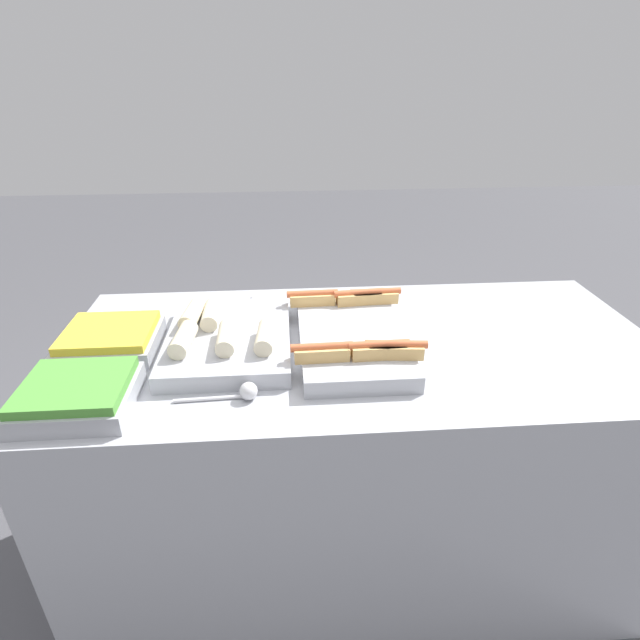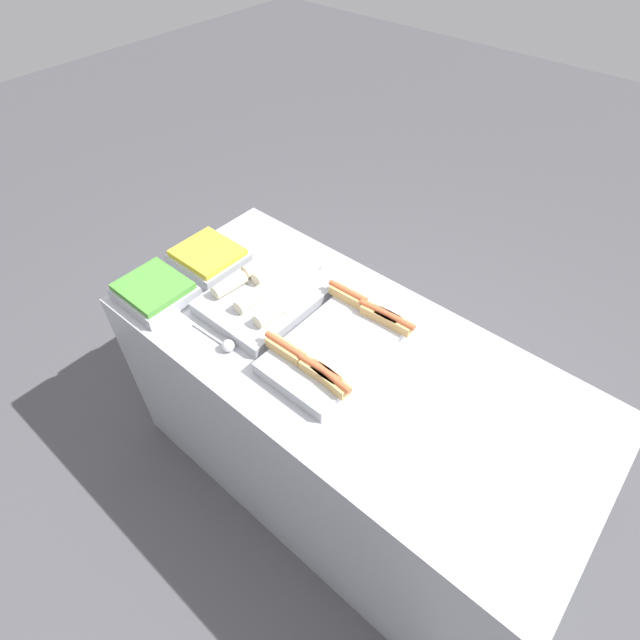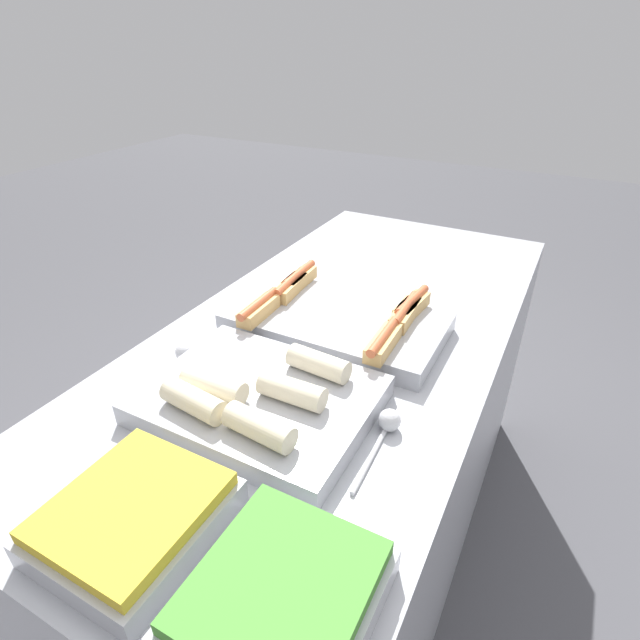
# 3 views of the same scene
# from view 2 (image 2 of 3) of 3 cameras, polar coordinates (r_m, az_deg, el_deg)

# --- Properties ---
(ground_plane) EXTENTS (12.00, 12.00, 0.00)m
(ground_plane) POSITION_cam_2_polar(r_m,az_deg,el_deg) (2.51, 2.26, -17.09)
(ground_plane) COLOR #4C4C51
(counter) EXTENTS (1.80, 0.83, 0.90)m
(counter) POSITION_cam_2_polar(r_m,az_deg,el_deg) (2.12, 2.61, -11.60)
(counter) COLOR #A8AAB2
(counter) RESTS_ON ground_plane
(tray_hotdogs) EXTENTS (0.37, 0.56, 0.10)m
(tray_hotdogs) POSITION_cam_2_polar(r_m,az_deg,el_deg) (1.74, 2.37, -2.51)
(tray_hotdogs) COLOR #A8AAB2
(tray_hotdogs) RESTS_ON counter
(tray_wraps) EXTENTS (0.36, 0.46, 0.10)m
(tray_wraps) POSITION_cam_2_polar(r_m,az_deg,el_deg) (1.92, -6.33, 2.85)
(tray_wraps) COLOR #A8AAB2
(tray_wraps) RESTS_ON counter
(tray_side_front) EXTENTS (0.27, 0.24, 0.07)m
(tray_side_front) POSITION_cam_2_polar(r_m,az_deg,el_deg) (2.02, -18.38, 3.13)
(tray_side_front) COLOR #A8AAB2
(tray_side_front) RESTS_ON counter
(tray_side_back) EXTENTS (0.27, 0.24, 0.07)m
(tray_side_back) POSITION_cam_2_polar(r_m,az_deg,el_deg) (2.12, -12.61, 7.00)
(tray_side_back) COLOR #A8AAB2
(tray_side_back) RESTS_ON counter
(serving_spoon_near) EXTENTS (0.21, 0.05, 0.05)m
(serving_spoon_near) POSITION_cam_2_polar(r_m,az_deg,el_deg) (1.78, -10.77, -2.73)
(serving_spoon_near) COLOR silver
(serving_spoon_near) RESTS_ON counter
(serving_spoon_far) EXTENTS (0.20, 0.05, 0.05)m
(serving_spoon_far) POSITION_cam_2_polar(r_m,az_deg,el_deg) (2.04, 0.17, 5.75)
(serving_spoon_far) COLOR silver
(serving_spoon_far) RESTS_ON counter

